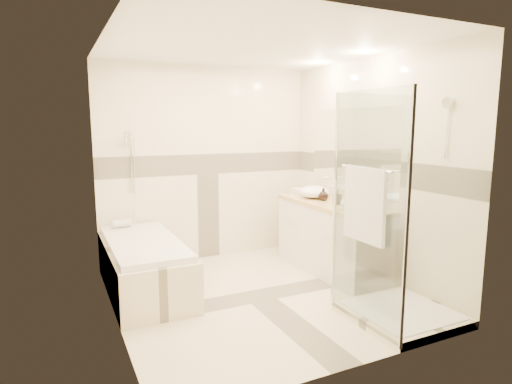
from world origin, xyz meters
name	(u,v)px	position (x,y,z in m)	size (l,w,h in m)	color
room	(262,175)	(0.06, 0.01, 1.26)	(2.82, 3.02, 2.52)	beige
bathtub	(144,263)	(-1.02, 0.65, 0.31)	(0.75, 1.70, 0.56)	beige
vanity	(331,237)	(1.12, 0.30, 0.43)	(0.58, 1.62, 0.85)	white
shower_enclosure	(388,265)	(0.83, -0.97, 0.51)	(0.96, 0.93, 2.04)	beige
vessel_sink_near	(314,192)	(1.10, 0.67, 0.93)	(0.39, 0.39, 0.16)	white
vessel_sink_far	(357,203)	(1.10, -0.18, 0.92)	(0.36, 0.36, 0.14)	white
faucet_near	(328,185)	(1.32, 0.67, 1.00)	(0.10, 0.03, 0.25)	silver
faucet_far	(373,194)	(1.32, -0.18, 1.01)	(0.11, 0.03, 0.27)	silver
amenity_bottle_a	(337,197)	(1.10, 0.18, 0.93)	(0.08, 0.08, 0.17)	black
amenity_bottle_b	(323,194)	(1.10, 0.46, 0.93)	(0.12, 0.12, 0.15)	black
folded_towels	(299,191)	(1.10, 1.02, 0.88)	(0.13, 0.21, 0.07)	silver
rolled_towel	(122,224)	(-1.14, 1.32, 0.61)	(0.10, 0.10, 0.21)	silver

